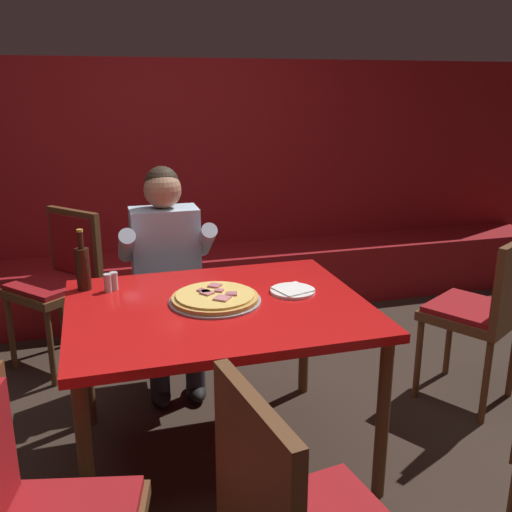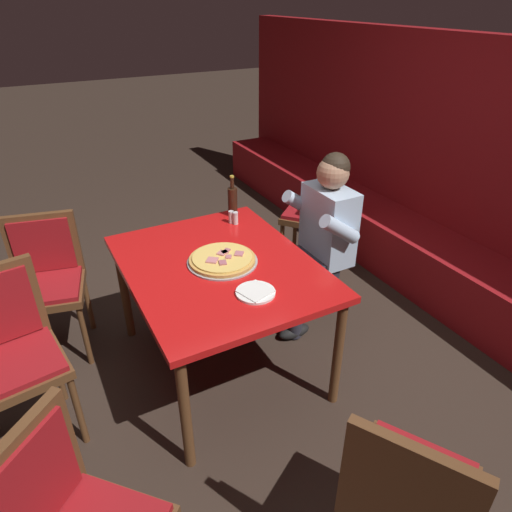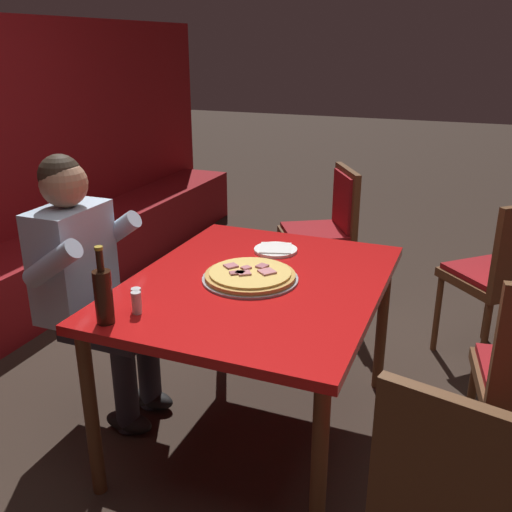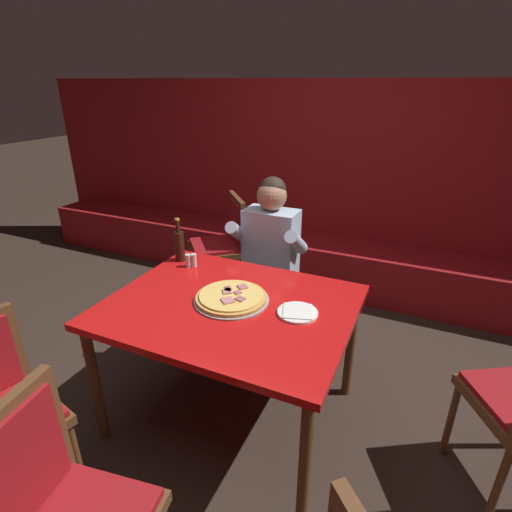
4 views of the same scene
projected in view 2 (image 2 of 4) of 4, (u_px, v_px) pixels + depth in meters
ground_plane at (223, 364)px, 3.03m from camera, size 24.00×24.00×0.00m
booth_wall_panel at (482, 174)px, 3.44m from camera, size 6.80×0.16×1.90m
booth_bench at (432, 266)px, 3.67m from camera, size 6.46×0.48×0.46m
main_dining_table at (219, 275)px, 2.68m from camera, size 1.30×1.03×0.78m
pizza at (222, 260)px, 2.65m from camera, size 0.41×0.41×0.05m
plate_white_paper at (256, 292)px, 2.38m from camera, size 0.21×0.21×0.02m
beer_bottle at (233, 201)px, 3.16m from camera, size 0.07×0.07×0.29m
shaker_parmesan at (235, 219)px, 3.08m from camera, size 0.04×0.04×0.09m
shaker_oregano at (231, 218)px, 3.09m from camera, size 0.04×0.04×0.09m
diner_seated_blue_shirt at (317, 237)px, 3.08m from camera, size 0.53×0.53×1.27m
dining_chair_far_right at (47, 275)px, 2.94m from camera, size 0.53×0.53×0.94m
dining_chair_side_aisle at (409, 492)px, 1.65m from camera, size 0.60×0.60×0.96m
dining_chair_far_left at (10, 346)px, 2.30m from camera, size 0.50×0.50×0.99m
dining_chair_by_booth at (320, 208)px, 3.79m from camera, size 0.62×0.62×0.97m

